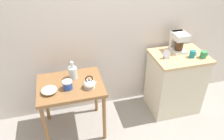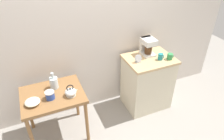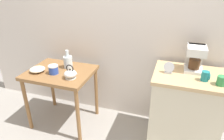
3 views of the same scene
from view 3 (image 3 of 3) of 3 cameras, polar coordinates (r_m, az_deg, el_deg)
name	(u,v)px [view 3 (image 3 of 3)]	position (r m, az deg, el deg)	size (l,w,h in m)	color
ground_plane	(115,131)	(2.64, 0.80, -16.83)	(8.00, 8.00, 0.00)	gray
back_wall	(136,11)	(2.39, 6.80, 16.31)	(4.40, 0.10, 2.80)	silver
wooden_table	(61,79)	(2.52, -14.25, -2.37)	(0.76, 0.61, 0.73)	olive
kitchen_counter	(184,111)	(2.35, 19.64, -10.80)	(0.71, 0.56, 0.88)	beige
bowl_stoneware	(37,69)	(2.52, -20.33, 0.19)	(0.18, 0.18, 0.06)	beige
teakettle	(70,74)	(2.25, -11.64, -1.08)	(0.17, 0.14, 0.16)	white
glass_carafe_vase	(68,62)	(2.50, -12.33, 2.33)	(0.11, 0.11, 0.23)	silver
canister_enamel	(53,69)	(2.41, -16.21, 0.16)	(0.11, 0.11, 0.10)	#2D4CAD
coffee_maker	(195,57)	(2.20, 22.44, 3.42)	(0.18, 0.22, 0.26)	white
mug_tall_green	(222,81)	(2.03, 28.60, -2.70)	(0.09, 0.08, 0.09)	#338C4C
mug_dark_teal	(205,76)	(2.04, 24.88, -1.59)	(0.08, 0.07, 0.09)	teal
table_clock	(169,68)	(2.07, 15.74, 0.49)	(0.10, 0.05, 0.12)	#B2B5BA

